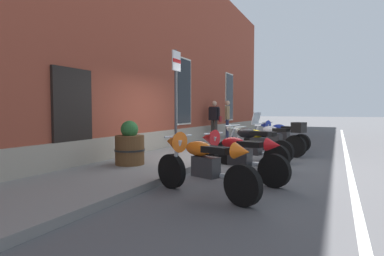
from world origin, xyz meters
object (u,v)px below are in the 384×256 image
object	(u,v)px
motorcycle_orange_sport	(199,161)
pedestrian_tan_coat	(227,117)
pedestrian_dark_jacket	(214,118)
barrel_planter	(130,146)
motorcycle_yellow_naked	(257,144)
motorcycle_red_sport	(234,153)
motorcycle_black_naked	(249,147)
motorcycle_blue_sport	(279,134)
motorcycle_silver_touring	(276,137)
parking_sign	(176,91)

from	to	relation	value
motorcycle_orange_sport	pedestrian_tan_coat	distance (m)	9.62
pedestrian_dark_jacket	motorcycle_orange_sport	bearing A→B (deg)	-160.70
motorcycle_orange_sport	barrel_planter	size ratio (longest dim) A/B	2.02
motorcycle_yellow_naked	barrel_planter	bearing A→B (deg)	137.51
motorcycle_red_sport	pedestrian_tan_coat	xyz separation A→B (m)	(7.97, 2.80, 0.55)
motorcycle_black_naked	barrel_planter	distance (m)	2.82
motorcycle_orange_sport	pedestrian_dark_jacket	bearing A→B (deg)	19.30
motorcycle_orange_sport	motorcycle_blue_sport	bearing A→B (deg)	-1.43
motorcycle_red_sport	motorcycle_black_naked	distance (m)	1.49
pedestrian_dark_jacket	motorcycle_red_sport	bearing A→B (deg)	-156.28
motorcycle_yellow_naked	motorcycle_silver_touring	world-z (taller)	motorcycle_silver_touring
motorcycle_red_sport	motorcycle_blue_sport	bearing A→B (deg)	0.17
barrel_planter	motorcycle_blue_sport	bearing A→B (deg)	-25.10
pedestrian_dark_jacket	pedestrian_tan_coat	world-z (taller)	pedestrian_tan_coat
motorcycle_red_sport	motorcycle_silver_touring	distance (m)	3.91
motorcycle_yellow_naked	motorcycle_blue_sport	xyz separation A→B (m)	(2.74, -0.14, 0.09)
motorcycle_black_naked	parking_sign	size ratio (longest dim) A/B	0.75
parking_sign	barrel_planter	bearing A→B (deg)	110.95
motorcycle_yellow_naked	motorcycle_blue_sport	size ratio (longest dim) A/B	1.00
parking_sign	pedestrian_dark_jacket	bearing A→B (deg)	13.54
motorcycle_silver_touring	motorcycle_red_sport	bearing A→B (deg)	178.10
motorcycle_orange_sport	parking_sign	world-z (taller)	parking_sign
motorcycle_orange_sport	barrel_planter	bearing A→B (deg)	60.71
pedestrian_tan_coat	parking_sign	world-z (taller)	parking_sign
motorcycle_orange_sport	motorcycle_black_naked	bearing A→B (deg)	-2.22
motorcycle_blue_sport	parking_sign	bearing A→B (deg)	163.26
motorcycle_blue_sport	motorcycle_orange_sport	bearing A→B (deg)	178.57
motorcycle_black_naked	motorcycle_yellow_naked	bearing A→B (deg)	4.54
motorcycle_red_sport	pedestrian_tan_coat	world-z (taller)	pedestrian_tan_coat
motorcycle_yellow_naked	motorcycle_orange_sport	bearing A→B (deg)	179.70
motorcycle_silver_touring	motorcycle_blue_sport	world-z (taller)	motorcycle_silver_touring
motorcycle_red_sport	parking_sign	world-z (taller)	parking_sign
motorcycle_orange_sport	motorcycle_yellow_naked	xyz separation A→B (m)	(3.85, -0.02, -0.09)
motorcycle_red_sport	pedestrian_dark_jacket	bearing A→B (deg)	23.72
parking_sign	motorcycle_black_naked	bearing A→B (deg)	-52.92
motorcycle_orange_sport	motorcycle_black_naked	xyz separation A→B (m)	(2.75, -0.11, -0.06)
motorcycle_red_sport	motorcycle_silver_touring	size ratio (longest dim) A/B	1.02
parking_sign	motorcycle_red_sport	bearing A→B (deg)	-105.56
motorcycle_red_sport	motorcycle_yellow_naked	world-z (taller)	motorcycle_red_sport
motorcycle_orange_sport	motorcycle_blue_sport	world-z (taller)	motorcycle_blue_sport
motorcycle_silver_touring	pedestrian_dark_jacket	world-z (taller)	pedestrian_dark_jacket
motorcycle_orange_sport	motorcycle_red_sport	size ratio (longest dim) A/B	0.98
motorcycle_blue_sport	motorcycle_silver_touring	bearing A→B (deg)	-174.12
motorcycle_blue_sport	motorcycle_red_sport	bearing A→B (deg)	-179.83
motorcycle_red_sport	motorcycle_black_naked	size ratio (longest dim) A/B	1.08
barrel_planter	motorcycle_red_sport	bearing A→B (deg)	-90.72
barrel_planter	pedestrian_dark_jacket	bearing A→B (deg)	4.78
motorcycle_silver_touring	parking_sign	distance (m)	4.05
pedestrian_tan_coat	motorcycle_orange_sport	bearing A→B (deg)	-164.15
motorcycle_blue_sport	barrel_planter	world-z (taller)	barrel_planter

